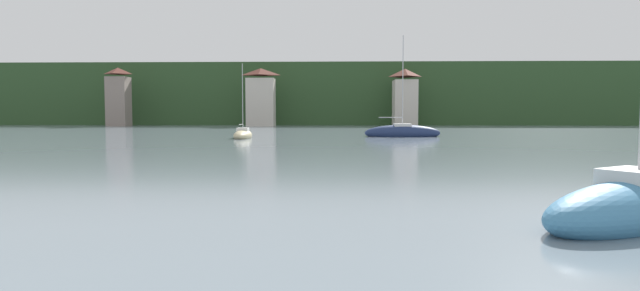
{
  "coord_description": "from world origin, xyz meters",
  "views": [
    {
      "loc": [
        0.82,
        21.67,
        2.67
      ],
      "look_at": [
        0.0,
        46.78,
        1.05
      ],
      "focal_mm": 29.72,
      "sensor_mm": 36.0,
      "label": 1
    }
  ],
  "objects_px": {
    "sailboat_far_3": "(243,135)",
    "shore_building_central": "(405,98)",
    "shore_building_west": "(118,98)",
    "sailboat_far_4": "(402,133)",
    "shore_building_westcentral": "(261,98)",
    "sailboat_near_1": "(638,207)"
  },
  "relations": [
    {
      "from": "shore_building_westcentral",
      "to": "sailboat_near_1",
      "type": "xyz_separation_m",
      "value": [
        21.08,
        -82.93,
        -4.72
      ]
    },
    {
      "from": "shore_building_central",
      "to": "sailboat_near_1",
      "type": "height_order",
      "value": "shore_building_central"
    },
    {
      "from": "sailboat_near_1",
      "to": "shore_building_westcentral",
      "type": "bearing_deg",
      "value": -108.86
    },
    {
      "from": "shore_building_west",
      "to": "shore_building_westcentral",
      "type": "relative_size",
      "value": 1.02
    },
    {
      "from": "shore_building_westcentral",
      "to": "sailboat_near_1",
      "type": "relative_size",
      "value": 1.23
    },
    {
      "from": "shore_building_west",
      "to": "sailboat_far_3",
      "type": "height_order",
      "value": "shore_building_west"
    },
    {
      "from": "shore_building_westcentral",
      "to": "sailboat_far_4",
      "type": "relative_size",
      "value": 0.94
    },
    {
      "from": "sailboat_near_1",
      "to": "sailboat_far_4",
      "type": "bearing_deg",
      "value": -122.7
    },
    {
      "from": "shore_building_central",
      "to": "sailboat_near_1",
      "type": "bearing_deg",
      "value": -93.42
    },
    {
      "from": "sailboat_far_4",
      "to": "shore_building_central",
      "type": "bearing_deg",
      "value": 82.33
    },
    {
      "from": "sailboat_far_3",
      "to": "shore_building_central",
      "type": "bearing_deg",
      "value": -27.65
    },
    {
      "from": "shore_building_westcentral",
      "to": "sailboat_far_4",
      "type": "distance_m",
      "value": 44.8
    },
    {
      "from": "shore_building_west",
      "to": "shore_building_westcentral",
      "type": "bearing_deg",
      "value": 0.31
    },
    {
      "from": "sailboat_far_3",
      "to": "sailboat_near_1",
      "type": "bearing_deg",
      "value": -158.62
    },
    {
      "from": "sailboat_near_1",
      "to": "sailboat_far_4",
      "type": "height_order",
      "value": "sailboat_far_4"
    },
    {
      "from": "shore_building_central",
      "to": "sailboat_near_1",
      "type": "distance_m",
      "value": 84.05
    },
    {
      "from": "shore_building_west",
      "to": "shore_building_central",
      "type": "xyz_separation_m",
      "value": [
        52.17,
        0.98,
        -0.15
      ]
    },
    {
      "from": "shore_building_west",
      "to": "shore_building_central",
      "type": "height_order",
      "value": "shore_building_west"
    },
    {
      "from": "sailboat_near_1",
      "to": "sailboat_far_4",
      "type": "distance_m",
      "value": 43.5
    },
    {
      "from": "shore_building_central",
      "to": "shore_building_west",
      "type": "bearing_deg",
      "value": -178.92
    },
    {
      "from": "shore_building_central",
      "to": "sailboat_far_4",
      "type": "relative_size",
      "value": 0.93
    },
    {
      "from": "sailboat_near_1",
      "to": "sailboat_far_4",
      "type": "relative_size",
      "value": 0.77
    }
  ]
}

